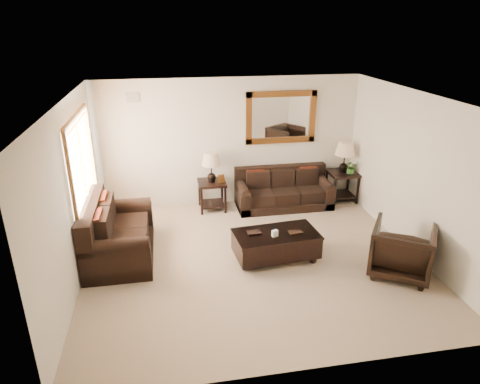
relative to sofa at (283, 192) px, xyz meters
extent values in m
cube|color=tan|center=(-1.09, -2.10, -0.30)|extent=(5.50, 5.00, 0.01)
cube|color=white|center=(-1.09, -2.10, 2.40)|extent=(5.50, 5.00, 0.01)
cube|color=#EFE6CD|center=(-1.09, 0.40, 1.05)|extent=(5.50, 0.01, 2.70)
cube|color=#EFE6CD|center=(-1.09, -4.60, 1.05)|extent=(5.50, 0.01, 2.70)
cube|color=#EFE6CD|center=(-3.84, -2.10, 1.05)|extent=(0.01, 5.00, 2.70)
cube|color=#EFE6CD|center=(1.66, -2.10, 1.05)|extent=(0.01, 5.00, 2.70)
cube|color=white|center=(-3.82, -1.20, 1.25)|extent=(0.01, 1.80, 1.50)
cube|color=brown|center=(-3.79, -1.20, 2.04)|extent=(0.06, 1.96, 0.08)
cube|color=brown|center=(-3.79, -1.20, 0.46)|extent=(0.06, 1.96, 0.08)
cube|color=brown|center=(-3.79, -2.14, 1.25)|extent=(0.06, 0.08, 1.50)
cube|color=brown|center=(-3.79, -0.26, 1.25)|extent=(0.06, 0.08, 1.50)
cube|color=brown|center=(-3.79, -1.20, 1.25)|extent=(0.05, 0.05, 1.50)
cube|color=#4D260F|center=(0.00, 0.36, 1.55)|extent=(1.50, 0.06, 1.10)
cube|color=white|center=(0.00, 0.38, 1.55)|extent=(1.26, 0.01, 0.86)
cube|color=#999999|center=(-2.99, 0.38, 2.05)|extent=(0.25, 0.02, 0.18)
cube|color=black|center=(0.00, -0.06, -0.22)|extent=(2.01, 0.87, 0.16)
cube|color=black|center=(0.00, 0.28, 0.32)|extent=(2.01, 0.20, 0.41)
cube|color=black|center=(-0.54, -0.07, -0.01)|extent=(0.51, 0.71, 0.25)
cube|color=black|center=(0.00, -0.07, -0.01)|extent=(0.51, 0.71, 0.25)
cube|color=black|center=(0.54, -0.07, -0.01)|extent=(0.51, 0.71, 0.25)
cube|color=black|center=(-0.90, -0.06, -0.06)|extent=(0.20, 0.87, 0.48)
cylinder|color=black|center=(-0.90, -0.06, 0.19)|extent=(0.20, 0.85, 0.20)
cube|color=black|center=(0.90, -0.06, -0.06)|extent=(0.20, 0.87, 0.48)
cylinder|color=black|center=(0.90, -0.06, 0.19)|extent=(0.20, 0.85, 0.20)
cube|color=maroon|center=(-0.58, 0.11, 0.31)|extent=(0.38, 0.17, 0.39)
cube|color=maroon|center=(0.58, 0.11, 0.31)|extent=(0.38, 0.17, 0.39)
cube|color=black|center=(-3.29, -1.57, -0.20)|extent=(1.06, 1.79, 0.20)
cube|color=black|center=(-3.70, -1.57, 0.46)|extent=(0.25, 1.79, 0.50)
cube|color=black|center=(-3.27, -1.89, 0.06)|extent=(0.87, 0.62, 0.30)
cube|color=black|center=(-3.27, -1.24, 0.06)|extent=(0.87, 0.62, 0.30)
cube|color=black|center=(-3.29, -2.34, 0.00)|extent=(1.06, 0.25, 0.59)
cylinder|color=black|center=(-3.29, -2.34, 0.30)|extent=(1.04, 0.25, 0.25)
cube|color=black|center=(-3.29, -0.79, 0.00)|extent=(1.06, 0.25, 0.59)
cylinder|color=black|center=(-3.29, -0.79, 0.30)|extent=(1.04, 0.25, 0.25)
cube|color=maroon|center=(-3.49, -1.95, 0.45)|extent=(0.21, 0.47, 0.48)
cube|color=maroon|center=(-3.49, -1.18, 0.45)|extent=(0.21, 0.47, 0.48)
cube|color=black|center=(-1.53, 0.07, 0.30)|extent=(0.57, 0.57, 0.05)
cube|color=black|center=(-1.53, 0.07, -0.17)|extent=(0.49, 0.49, 0.03)
cylinder|color=black|center=(-1.77, -0.17, -0.01)|extent=(0.05, 0.05, 0.57)
cylinder|color=black|center=(-1.28, -0.17, -0.01)|extent=(0.05, 0.05, 0.57)
cylinder|color=black|center=(-1.77, 0.32, -0.01)|extent=(0.05, 0.05, 0.57)
cylinder|color=black|center=(-1.28, 0.32, -0.01)|extent=(0.05, 0.05, 0.57)
sphere|color=black|center=(-1.53, 0.07, 0.43)|extent=(0.18, 0.18, 0.18)
cylinder|color=black|center=(-1.53, 0.07, 0.62)|extent=(0.02, 0.02, 0.37)
cone|color=#D0B18A|center=(-1.53, 0.07, 0.83)|extent=(0.40, 0.40, 0.27)
cube|color=#4D260F|center=(-1.34, -0.03, 0.42)|extent=(0.16, 0.10, 0.18)
cube|color=black|center=(1.36, 0.05, 0.34)|extent=(0.61, 0.61, 0.06)
cube|color=black|center=(1.36, 0.05, -0.16)|extent=(0.52, 0.52, 0.03)
cylinder|color=black|center=(1.10, -0.21, 0.01)|extent=(0.06, 0.06, 0.61)
cylinder|color=black|center=(1.62, -0.21, 0.01)|extent=(0.06, 0.06, 0.61)
cylinder|color=black|center=(1.10, 0.31, 0.01)|extent=(0.06, 0.06, 0.61)
cylinder|color=black|center=(1.62, 0.31, 0.01)|extent=(0.06, 0.06, 0.61)
sphere|color=black|center=(1.36, 0.05, 0.48)|extent=(0.19, 0.19, 0.19)
cylinder|color=black|center=(1.36, 0.05, 0.68)|extent=(0.03, 0.03, 0.40)
cone|color=#D0B18A|center=(1.36, 0.05, 0.90)|extent=(0.42, 0.42, 0.29)
sphere|color=black|center=(-1.29, -2.37, -0.25)|extent=(0.13, 0.13, 0.13)
sphere|color=black|center=(-0.13, -2.37, -0.25)|extent=(0.13, 0.13, 0.13)
sphere|color=black|center=(-1.29, -1.85, -0.25)|extent=(0.13, 0.13, 0.13)
sphere|color=black|center=(-0.13, -1.85, -0.25)|extent=(0.13, 0.13, 0.13)
cube|color=black|center=(-0.71, -2.11, -0.02)|extent=(1.43, 0.85, 0.38)
cube|color=black|center=(-0.71, -2.11, 0.15)|extent=(1.45, 0.87, 0.04)
cube|color=black|center=(-1.08, -2.06, 0.19)|extent=(0.24, 0.18, 0.03)
cube|color=black|center=(-0.40, -2.16, 0.19)|extent=(0.22, 0.17, 0.03)
cube|color=white|center=(-0.76, -2.22, 0.23)|extent=(0.11, 0.09, 0.11)
imported|color=black|center=(1.11, -2.91, 0.16)|extent=(1.21, 1.20, 0.92)
imported|color=#2E5E20|center=(1.49, -0.06, 0.49)|extent=(0.32, 0.35, 0.24)
camera|label=1|loc=(-2.42, -8.22, 3.48)|focal=32.00mm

